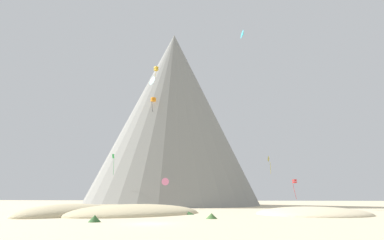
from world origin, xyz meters
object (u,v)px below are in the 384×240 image
at_px(bush_mid_center, 87,213).
at_px(kite_cyan_high, 243,34).
at_px(kite_teal_high, 152,81).
at_px(kite_green_low, 113,160).
at_px(bush_far_left, 95,219).
at_px(kite_red_low, 295,182).
at_px(kite_yellow_low, 269,159).
at_px(bush_ridge_crest, 153,212).
at_px(kite_orange_high, 153,100).
at_px(bush_near_left, 212,216).
at_px(bush_far_right, 189,213).
at_px(kite_pink_low, 165,182).
at_px(rock_massif, 173,122).
at_px(kite_gold_high, 156,69).

relative_size(bush_mid_center, kite_cyan_high, 1.17).
distance_m(bush_mid_center, kite_cyan_high, 45.19).
bearing_deg(kite_teal_high, kite_cyan_high, -142.52).
height_order(bush_mid_center, kite_green_low, kite_green_low).
bearing_deg(bush_far_left, kite_red_low, 59.65).
relative_size(bush_mid_center, kite_yellow_low, 0.47).
distance_m(bush_ridge_crest, kite_orange_high, 49.60).
bearing_deg(bush_near_left, kite_orange_high, 115.02).
xyz_separation_m(bush_far_left, kite_red_low, (27.80, 47.48, 5.78)).
bearing_deg(bush_mid_center, bush_ridge_crest, 41.91).
relative_size(bush_near_left, kite_green_low, 0.27).
height_order(bush_far_left, kite_teal_high, kite_teal_high).
xyz_separation_m(kite_red_low, kite_orange_high, (-38.00, 7.54, 24.76)).
bearing_deg(kite_red_low, kite_yellow_low, 97.74).
distance_m(bush_mid_center, bush_far_right, 15.09).
xyz_separation_m(bush_mid_center, kite_cyan_high, (23.23, 16.61, 35.02)).
bearing_deg(kite_pink_low, kite_green_low, -38.63).
xyz_separation_m(kite_teal_high, kite_green_low, (-14.77, 15.98, -15.27)).
bearing_deg(rock_massif, kite_gold_high, -91.76).
bearing_deg(kite_gold_high, bush_far_left, 42.08).
bearing_deg(bush_far_left, kite_orange_high, 100.50).
distance_m(bush_mid_center, bush_near_left, 18.67).
relative_size(bush_near_left, kite_pink_low, 0.84).
xyz_separation_m(bush_ridge_crest, kite_red_low, (26.40, 29.71, 5.87)).
bearing_deg(kite_red_low, rock_massif, 116.65).
xyz_separation_m(kite_green_low, kite_orange_high, (7.48, 9.47, 19.01)).
xyz_separation_m(kite_cyan_high, kite_pink_low, (-19.14, 12.87, -29.25)).
xyz_separation_m(bush_ridge_crest, kite_cyan_high, (15.41, 9.60, 35.06)).
height_order(bush_far_left, kite_red_low, kite_red_low).
height_order(bush_near_left, kite_teal_high, kite_teal_high).
relative_size(bush_far_right, kite_pink_low, 1.06).
xyz_separation_m(kite_gold_high, kite_yellow_low, (30.65, 4.25, -26.20)).
distance_m(bush_near_left, kite_gold_high, 60.59).
height_order(kite_yellow_low, kite_pink_low, kite_yellow_low).
relative_size(bush_ridge_crest, kite_pink_low, 0.91).
relative_size(bush_far_left, kite_green_low, 0.26).
relative_size(bush_mid_center, kite_green_low, 0.42).
relative_size(bush_far_right, kite_cyan_high, 0.96).
height_order(bush_ridge_crest, kite_gold_high, kite_gold_high).
bearing_deg(bush_ridge_crest, rock_massif, 99.55).
height_order(bush_near_left, bush_far_left, bush_far_left).
bearing_deg(kite_pink_low, kite_teal_high, 67.28).
distance_m(kite_cyan_high, kite_green_low, 45.49).
height_order(bush_near_left, kite_green_low, kite_green_low).
xyz_separation_m(bush_mid_center, bush_ridge_crest, (7.82, 7.02, -0.04)).
bearing_deg(bush_ridge_crest, bush_far_left, -94.52).
bearing_deg(bush_far_right, kite_red_low, 56.30).
relative_size(kite_pink_low, kite_orange_high, 0.35).
xyz_separation_m(bush_ridge_crest, kite_gold_high, (-9.51, 32.21, 38.33)).
height_order(bush_far_left, kite_green_low, kite_green_low).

